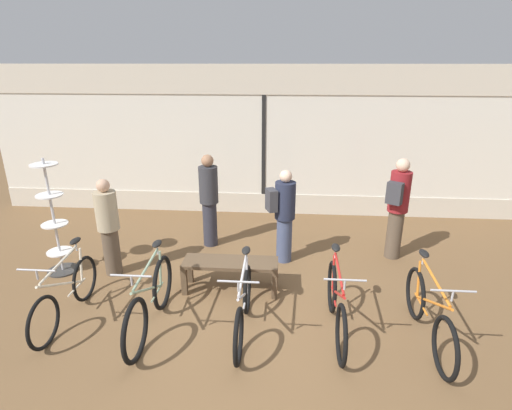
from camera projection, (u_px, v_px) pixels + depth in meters
name	position (u px, v px, depth m)	size (l,w,h in m)	color
ground_plane	(245.00, 323.00, 5.26)	(24.00, 24.00, 0.00)	brown
shop_back_wall	(264.00, 141.00, 8.55)	(12.00, 0.08, 3.20)	beige
bicycle_far_left	(66.00, 295.00, 5.22)	(0.46, 1.67, 1.01)	black
bicycle_left	(150.00, 302.00, 5.01)	(0.46, 1.79, 1.06)	black
bicycle_center	(243.00, 308.00, 4.95)	(0.46, 1.65, 1.01)	black
bicycle_right	(336.00, 305.00, 4.96)	(0.46, 1.73, 1.03)	black
bicycle_far_right	(429.00, 314.00, 4.80)	(0.46, 1.77, 1.03)	black
accessory_rack	(55.00, 228.00, 6.31)	(0.48, 0.48, 1.90)	#333333
display_bench	(230.00, 266.00, 5.90)	(1.40, 0.44, 0.48)	brown
customer_near_rack	(284.00, 214.00, 6.62)	(0.55, 0.45, 1.61)	#424C6B
customer_by_window	(209.00, 199.00, 7.21)	(0.39, 0.39, 1.72)	#2D2D38
customer_mid_floor	(397.00, 206.00, 6.71)	(0.51, 0.56, 1.77)	brown
customer_near_bench	(108.00, 226.00, 6.22)	(0.47, 0.47, 1.59)	brown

